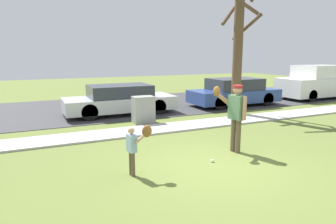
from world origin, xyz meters
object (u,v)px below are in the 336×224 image
object	(u,v)px
parked_sedan_silver	(120,100)
parked_wagon_blue	(234,92)
street_tree_near	(238,43)
person_child	(136,143)
utility_cabinet	(143,110)
baseball	(212,161)
parked_van_white	(319,83)
person_adult	(235,111)

from	to	relation	value
parked_sedan_silver	parked_wagon_blue	xyz separation A→B (m)	(5.76, -0.21, 0.04)
street_tree_near	parked_wagon_blue	bearing A→B (deg)	54.46
person_child	utility_cabinet	bearing A→B (deg)	61.02
baseball	parked_wagon_blue	bearing A→B (deg)	49.69
utility_cabinet	baseball	bearing A→B (deg)	-89.24
person_child	parked_van_white	xyz separation A→B (m)	(13.22, 6.33, 0.20)
person_adult	utility_cabinet	world-z (taller)	person_adult
street_tree_near	parked_sedan_silver	world-z (taller)	street_tree_near
parked_van_white	street_tree_near	bearing A→B (deg)	-165.43
person_child	baseball	xyz separation A→B (m)	(1.89, -0.02, -0.66)
parked_wagon_blue	parked_van_white	world-z (taller)	parked_van_white
parked_sedan_silver	parked_wagon_blue	distance (m)	5.76
person_child	parked_wagon_blue	size ratio (longest dim) A/B	0.24
person_child	baseball	world-z (taller)	person_child
person_adult	parked_van_white	size ratio (longest dim) A/B	0.35
utility_cabinet	parked_wagon_blue	world-z (taller)	parked_wagon_blue
person_adult	street_tree_near	xyz separation A→B (m)	(3.10, 4.03, 1.85)
person_child	street_tree_near	size ratio (longest dim) A/B	0.20
utility_cabinet	parked_sedan_silver	xyz separation A→B (m)	(-0.32, 1.97, 0.12)
utility_cabinet	parked_sedan_silver	world-z (taller)	parked_sedan_silver
person_child	street_tree_near	world-z (taller)	street_tree_near
baseball	parked_wagon_blue	xyz separation A→B (m)	(5.37, 6.33, 0.62)
baseball	street_tree_near	distance (m)	6.66
person_child	street_tree_near	xyz separation A→B (m)	(5.91, 4.43, 2.24)
street_tree_near	parked_sedan_silver	bearing A→B (deg)	154.60
person_adult	parked_sedan_silver	distance (m)	6.28
person_adult	parked_sedan_silver	bearing A→B (deg)	-85.03
baseball	parked_wagon_blue	world-z (taller)	parked_wagon_blue
baseball	utility_cabinet	bearing A→B (deg)	90.76
person_adult	parked_sedan_silver	world-z (taller)	person_adult
person_child	utility_cabinet	world-z (taller)	person_child
baseball	parked_sedan_silver	size ratio (longest dim) A/B	0.02
person_adult	parked_van_white	world-z (taller)	parked_van_white
street_tree_near	parked_wagon_blue	distance (m)	3.25
baseball	parked_van_white	size ratio (longest dim) A/B	0.01
person_adult	parked_wagon_blue	bearing A→B (deg)	-134.06
baseball	person_adult	bearing A→B (deg)	24.57
street_tree_near	parked_sedan_silver	size ratio (longest dim) A/B	1.21
person_child	parked_wagon_blue	bearing A→B (deg)	33.91
person_adult	utility_cabinet	xyz separation A→B (m)	(-0.98, 4.15, -0.59)
street_tree_near	parked_van_white	size ratio (longest dim) A/B	1.11
utility_cabinet	person_child	bearing A→B (deg)	-111.89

